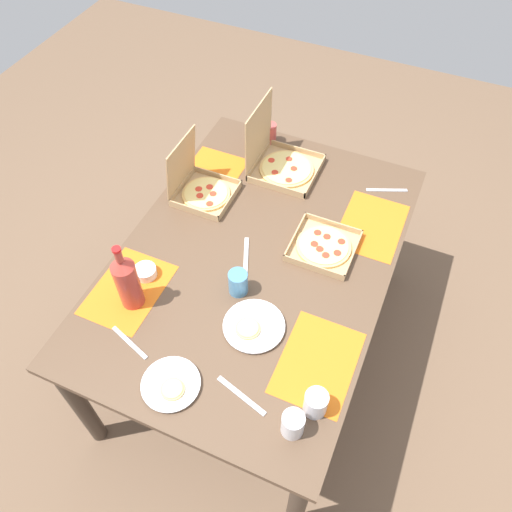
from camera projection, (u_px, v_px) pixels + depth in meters
The scene contains 21 objects.
ground_plane at pixel (256, 343), 2.72m from camera, with size 6.00×6.00×0.00m, color brown.
dining_table at pixel (256, 270), 2.20m from camera, with size 1.59×1.09×0.75m.
placemat_near_left at pixel (318, 362), 1.82m from camera, with size 0.36×0.26×0.00m, color orange.
placemat_near_right at pixel (372, 225), 2.23m from camera, with size 0.36×0.26×0.00m, color orange.
placemat_far_left at pixel (128, 290), 2.02m from camera, with size 0.36×0.26×0.00m, color orange.
placemat_far_right at pixel (210, 176), 2.43m from camera, with size 0.36×0.26×0.00m, color orange.
pizza_box_corner_right at pixel (201, 187), 2.32m from camera, with size 0.25×0.25×0.29m.
pizza_box_center at pixel (324, 246), 2.14m from camera, with size 0.26×0.26×0.04m.
pizza_box_edge_far at pixel (280, 161), 2.42m from camera, with size 0.30×0.30×0.33m.
plate_far_right at pixel (171, 385), 1.76m from camera, with size 0.21×0.21×0.03m.
plate_near_left at pixel (253, 326), 1.90m from camera, with size 0.23×0.23×0.03m.
soda_bottle at pixel (127, 281), 1.88m from camera, with size 0.09×0.09×0.32m.
cup_dark at pixel (293, 424), 1.63m from camera, with size 0.08×0.08×0.10m, color silver.
cup_clear_right at pixel (238, 283), 1.98m from camera, with size 0.08×0.08×0.11m, color teal.
cup_red at pixel (316, 403), 1.68m from camera, with size 0.08×0.08×0.10m, color silver.
cup_clear_left at pixel (270, 133), 2.54m from camera, with size 0.07×0.07×0.10m, color #BF4742.
condiment_bowl at pixel (145, 272), 2.05m from camera, with size 0.09×0.09×0.04m, color white.
fork_by_far_right at pixel (387, 190), 2.36m from camera, with size 0.19×0.02×0.01m, color #B7B7BC.
knife_by_near_left at pixel (241, 396), 1.74m from camera, with size 0.21×0.02×0.01m, color #B7B7BC.
knife_by_near_right at pixel (246, 257), 2.12m from camera, with size 0.21×0.02×0.01m, color #B7B7BC.
fork_by_far_left at pixel (130, 343), 1.87m from camera, with size 0.19×0.02×0.01m, color #B7B7BC.
Camera 1 is at (-1.21, -0.53, 2.42)m, focal length 35.76 mm.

